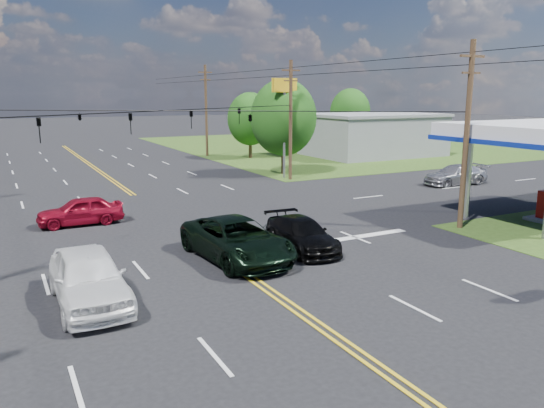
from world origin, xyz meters
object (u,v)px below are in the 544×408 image
retail_ne (373,136)px  pickup_white (89,277)px  tree_far_r (350,112)px  pole_ne (291,119)px  tree_right_b (250,119)px  pickup_dkgreen (237,239)px  pole_se (467,134)px  tree_right_a (283,118)px  pole_right_far (206,110)px  suv_black (302,234)px

retail_ne → pickup_white: size_ratio=2.56×
pickup_white → retail_ne: bearing=40.4°
pickup_white → tree_far_r: bearing=45.5°
pole_ne → tree_right_b: (3.50, 15.00, -0.70)m
tree_far_r → pickup_dkgreen: size_ratio=1.22×
pole_ne → pickup_white: bearing=-133.7°
retail_ne → tree_right_b: tree_right_b is taller
pole_se → tree_right_a: bearing=87.3°
pole_right_far → pole_se: bearing=-90.0°
pole_se → tree_far_r: size_ratio=1.25×
pickup_dkgreen → pickup_white: pickup_white is taller
suv_black → tree_right_b: bearing=72.9°
tree_right_b → pickup_white: 41.38m
pole_se → tree_right_a: size_ratio=1.16×
tree_right_a → tree_far_r: tree_right_a is taller
pole_right_far → tree_far_r: pole_right_far is taller
retail_ne → pole_right_far: size_ratio=1.40×
retail_ne → tree_right_a: tree_right_a is taller
pole_right_far → pickup_dkgreen: size_ratio=1.59×
pole_right_far → pickup_white: 43.23m
pole_ne → suv_black: 20.28m
pole_ne → pickup_white: size_ratio=1.74×
retail_ne → tree_right_a: bearing=-153.4°
pole_se → suv_black: size_ratio=1.94×
tree_right_a → pickup_white: 30.39m
tree_right_a → pickup_dkgreen: size_ratio=1.30×
pole_ne → suv_black: (-9.34, -17.50, -4.21)m
suv_black → pole_se: bearing=1.3°
pole_se → tree_right_b: bearing=83.9°
pole_ne → tree_right_a: (1.00, 3.00, -0.05)m
tree_right_a → pickup_white: size_ratio=1.50×
pole_ne → pole_se: bearing=-90.0°
pole_se → tree_right_b: (3.50, 33.00, -0.70)m
pickup_dkgreen → pickup_white: 6.70m
tree_right_a → pickup_white: bearing=-131.2°
tree_right_a → tree_far_r: 26.91m
tree_right_b → pickup_white: size_ratio=1.30×
retail_ne → suv_black: bearing=-132.7°
pole_se → pickup_dkgreen: pole_se is taller
retail_ne → suv_black: size_ratio=2.86×
suv_black → pickup_dkgreen: bearing=-175.6°
pole_ne → pole_right_far: bearing=90.0°
pickup_dkgreen → suv_black: size_ratio=1.28×
pole_right_far → tree_right_b: size_ratio=1.41×
retail_ne → pole_ne: bearing=-147.1°
pole_se → suv_black: 10.25m
retail_ne → suv_black: (-26.34, -28.50, -1.49)m
retail_ne → tree_right_b: (-13.50, 4.00, 2.02)m
pole_se → tree_right_b: size_ratio=1.34×
retail_ne → pole_se: (-17.00, -29.00, 2.72)m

